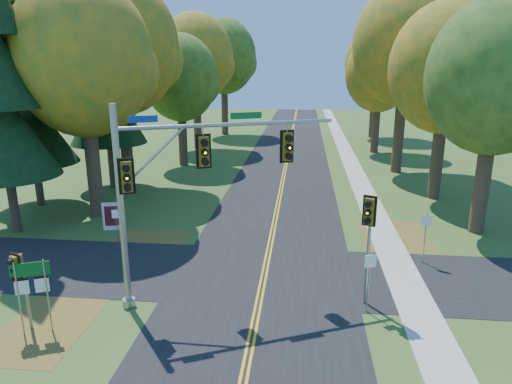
# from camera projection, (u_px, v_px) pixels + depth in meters

# --- Properties ---
(ground) EXTENTS (160.00, 160.00, 0.00)m
(ground) POSITION_uv_depth(u_px,v_px,m) (260.00, 295.00, 18.80)
(ground) COLOR #32501C
(ground) RESTS_ON ground
(road_main) EXTENTS (8.00, 160.00, 0.02)m
(road_main) POSITION_uv_depth(u_px,v_px,m) (260.00, 295.00, 18.79)
(road_main) COLOR black
(road_main) RESTS_ON ground
(road_cross) EXTENTS (60.00, 6.00, 0.02)m
(road_cross) POSITION_uv_depth(u_px,v_px,m) (264.00, 274.00, 20.71)
(road_cross) COLOR black
(road_cross) RESTS_ON ground
(centerline_left) EXTENTS (0.10, 160.00, 0.01)m
(centerline_left) POSITION_uv_depth(u_px,v_px,m) (258.00, 295.00, 18.80)
(centerline_left) COLOR gold
(centerline_left) RESTS_ON road_main
(centerline_right) EXTENTS (0.10, 160.00, 0.01)m
(centerline_right) POSITION_uv_depth(u_px,v_px,m) (263.00, 295.00, 18.78)
(centerline_right) COLOR gold
(centerline_right) RESTS_ON road_main
(sidewalk_east) EXTENTS (1.60, 160.00, 0.06)m
(sidewalk_east) POSITION_uv_depth(u_px,v_px,m) (415.00, 303.00, 18.17)
(sidewalk_east) COLOR #9E998E
(sidewalk_east) RESTS_ON ground
(leaf_patch_w_near) EXTENTS (4.00, 6.00, 0.00)m
(leaf_patch_w_near) POSITION_uv_depth(u_px,v_px,m) (141.00, 251.00, 23.28)
(leaf_patch_w_near) COLOR brown
(leaf_patch_w_near) RESTS_ON ground
(leaf_patch_e) EXTENTS (3.50, 8.00, 0.00)m
(leaf_patch_e) POSITION_uv_depth(u_px,v_px,m) (400.00, 246.00, 23.86)
(leaf_patch_e) COLOR brown
(leaf_patch_e) RESTS_ON ground
(leaf_patch_w_far) EXTENTS (3.00, 5.00, 0.00)m
(leaf_patch_w_far) POSITION_uv_depth(u_px,v_px,m) (49.00, 325.00, 16.68)
(leaf_patch_w_far) COLOR brown
(leaf_patch_w_far) RESTS_ON ground
(tree_w_a) EXTENTS (8.00, 8.00, 14.15)m
(tree_w_a) POSITION_uv_depth(u_px,v_px,m) (85.00, 59.00, 26.33)
(tree_w_a) COLOR #38281C
(tree_w_a) RESTS_ON ground
(tree_e_a) EXTENTS (7.20, 7.20, 12.73)m
(tree_e_a) POSITION_uv_depth(u_px,v_px,m) (498.00, 77.00, 23.72)
(tree_e_a) COLOR #38281C
(tree_e_a) RESTS_ON ground
(tree_w_b) EXTENTS (8.60, 8.60, 15.38)m
(tree_w_b) POSITION_uv_depth(u_px,v_px,m) (120.00, 47.00, 32.76)
(tree_w_b) COLOR #38281C
(tree_w_b) RESTS_ON ground
(tree_e_b) EXTENTS (7.60, 7.60, 13.33)m
(tree_e_b) POSITION_uv_depth(u_px,v_px,m) (448.00, 69.00, 30.20)
(tree_e_b) COLOR #38281C
(tree_e_b) RESTS_ON ground
(tree_w_c) EXTENTS (6.80, 6.80, 11.91)m
(tree_w_c) POSITION_uv_depth(u_px,v_px,m) (181.00, 78.00, 41.03)
(tree_w_c) COLOR #38281C
(tree_w_c) RESTS_ON ground
(tree_e_c) EXTENTS (8.80, 8.80, 15.79)m
(tree_e_c) POSITION_uv_depth(u_px,v_px,m) (407.00, 46.00, 37.59)
(tree_e_c) COLOR #38281C
(tree_e_c) RESTS_ON ground
(tree_w_d) EXTENTS (8.20, 8.20, 14.56)m
(tree_w_d) POSITION_uv_depth(u_px,v_px,m) (196.00, 58.00, 48.93)
(tree_w_d) COLOR #38281C
(tree_w_d) RESTS_ON ground
(tree_e_d) EXTENTS (7.00, 7.00, 12.32)m
(tree_e_d) POSITION_uv_depth(u_px,v_px,m) (380.00, 74.00, 47.10)
(tree_e_d) COLOR #38281C
(tree_e_d) RESTS_ON ground
(tree_w_e) EXTENTS (8.40, 8.40, 14.97)m
(tree_w_e) POSITION_uv_depth(u_px,v_px,m) (225.00, 57.00, 59.17)
(tree_w_e) COLOR #38281C
(tree_w_e) RESTS_ON ground
(tree_e_e) EXTENTS (7.80, 7.80, 13.74)m
(tree_e_e) POSITION_uv_depth(u_px,v_px,m) (377.00, 64.00, 56.97)
(tree_e_e) COLOR #38281C
(tree_e_e) RESTS_ON ground
(pine_b) EXTENTS (5.60, 5.60, 17.31)m
(pine_b) POSITION_uv_depth(u_px,v_px,m) (25.00, 81.00, 28.73)
(pine_b) COLOR #38281C
(pine_b) RESTS_ON ground
(pine_c) EXTENTS (5.60, 5.60, 20.56)m
(pine_c) POSITION_uv_depth(u_px,v_px,m) (102.00, 57.00, 32.80)
(pine_c) COLOR #38281C
(pine_c) RESTS_ON ground
(traffic_mast) EXTENTS (8.01, 3.90, 7.89)m
(traffic_mast) POSITION_uv_depth(u_px,v_px,m) (178.00, 178.00, 17.15)
(traffic_mast) COLOR gray
(traffic_mast) RESTS_ON ground
(east_signal_pole) EXTENTS (0.50, 0.60, 4.54)m
(east_signal_pole) POSITION_uv_depth(u_px,v_px,m) (369.00, 223.00, 17.08)
(east_signal_pole) COLOR gray
(east_signal_pole) RESTS_ON ground
(ped_signal_pole) EXTENTS (0.44, 0.54, 2.98)m
(ped_signal_pole) POSITION_uv_depth(u_px,v_px,m) (18.00, 274.00, 15.73)
(ped_signal_pole) COLOR gray
(ped_signal_pole) RESTS_ON ground
(route_sign_cluster) EXTENTS (1.20, 0.52, 2.75)m
(route_sign_cluster) POSITION_uv_depth(u_px,v_px,m) (31.00, 283.00, 15.70)
(route_sign_cluster) COLOR gray
(route_sign_cluster) RESTS_ON ground
(info_kiosk) EXTENTS (1.17, 0.39, 1.61)m
(info_kiosk) POSITION_uv_depth(u_px,v_px,m) (113.00, 216.00, 26.07)
(info_kiosk) COLOR silver
(info_kiosk) RESTS_ON ground
(reg_sign_e_north) EXTENTS (0.46, 0.19, 2.51)m
(reg_sign_e_north) POSITION_uv_depth(u_px,v_px,m) (426.00, 229.00, 21.42)
(reg_sign_e_north) COLOR gray
(reg_sign_e_north) RESTS_ON ground
(reg_sign_e_south) EXTENTS (0.45, 0.22, 2.47)m
(reg_sign_e_south) POSITION_uv_depth(u_px,v_px,m) (370.00, 272.00, 17.07)
(reg_sign_e_south) COLOR gray
(reg_sign_e_south) RESTS_ON ground
(reg_sign_w) EXTENTS (0.41, 0.11, 2.16)m
(reg_sign_w) POSITION_uv_depth(u_px,v_px,m) (117.00, 221.00, 23.21)
(reg_sign_w) COLOR gray
(reg_sign_w) RESTS_ON ground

